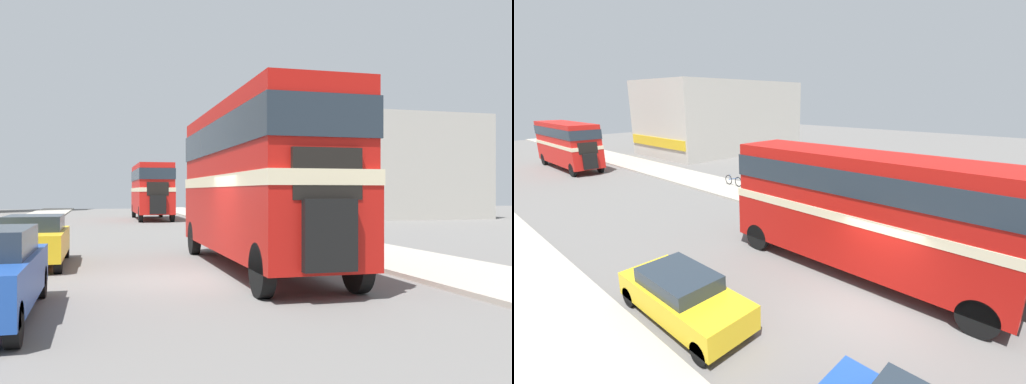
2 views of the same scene
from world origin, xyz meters
TOP-DOWN VIEW (x-y plane):
  - ground_plane at (0.00, 0.00)m, footprint 120.00×120.00m
  - sidewalk_right at (6.75, 0.00)m, footprint 3.50×120.00m
  - double_decker_bus at (2.02, 1.37)m, footprint 2.38×10.37m
  - bus_distant at (1.79, 30.39)m, footprint 2.50×9.75m
  - car_parked_mid at (-3.93, 3.70)m, footprint 1.74×4.50m
  - pedestrian_walking at (6.36, 8.23)m, footprint 0.36×0.36m
  - bicycle_on_pavement at (7.31, 14.19)m, footprint 0.05×1.76m
  - shop_building_block at (18.76, 29.22)m, footprint 17.62×10.91m

SIDE VIEW (x-z plane):
  - ground_plane at x=0.00m, z-range 0.00..0.00m
  - sidewalk_right at x=6.75m, z-range 0.00..0.12m
  - bicycle_on_pavement at x=7.31m, z-range 0.09..0.87m
  - car_parked_mid at x=-3.93m, z-range 0.03..1.47m
  - pedestrian_walking at x=6.36m, z-range 0.24..2.04m
  - bus_distant at x=1.79m, z-range 0.40..4.57m
  - double_decker_bus at x=2.02m, z-range 0.42..4.84m
  - shop_building_block at x=18.76m, z-range 0.00..8.16m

